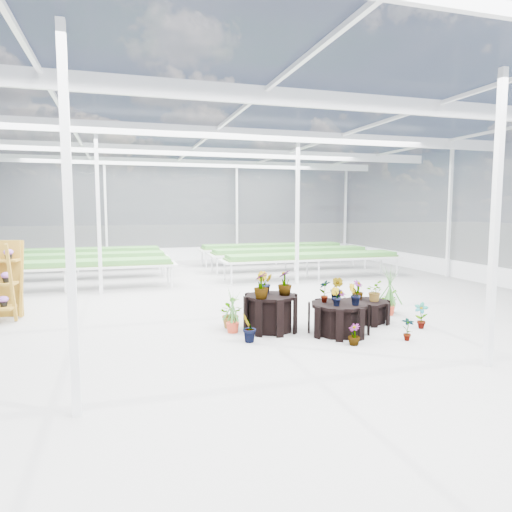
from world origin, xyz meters
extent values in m
plane|color=gray|center=(0.00, 0.00, 0.00)|extent=(24.00, 24.00, 0.00)
cylinder|color=black|center=(0.40, -1.08, 0.36)|extent=(1.08, 1.08, 0.72)
cylinder|color=black|center=(1.60, -1.68, 0.30)|extent=(1.48, 1.48, 0.61)
cylinder|color=black|center=(2.60, -0.98, 0.23)|extent=(1.17, 1.17, 0.46)
imported|color=#3B7631|center=(0.26, -0.97, 0.96)|extent=(0.30, 0.32, 0.46)
imported|color=#3B7631|center=(0.67, -1.16, 0.98)|extent=(0.40, 0.40, 0.51)
imported|color=#3B7631|center=(0.40, -0.85, 0.92)|extent=(0.25, 0.22, 0.40)
imported|color=#3B7631|center=(0.11, -1.38, 0.98)|extent=(0.41, 0.41, 0.51)
imported|color=#3B7631|center=(1.37, -1.52, 0.83)|extent=(0.26, 0.20, 0.45)
imported|color=#3B7631|center=(1.80, -1.93, 0.82)|extent=(0.25, 0.21, 0.42)
imported|color=#3B7631|center=(1.69, -1.40, 0.85)|extent=(0.32, 0.34, 0.48)
imported|color=#3B7631|center=(1.43, -1.87, 0.78)|extent=(0.24, 0.25, 0.35)
imported|color=#3B7631|center=(2.45, -0.89, 0.67)|extent=(0.32, 0.32, 0.43)
imported|color=#3B7631|center=(2.74, -1.07, 0.68)|extent=(0.47, 0.50, 0.43)
imported|color=#3B7631|center=(2.56, -0.70, 0.69)|extent=(0.26, 0.29, 0.46)
imported|color=#3B7631|center=(-0.24, -1.75, 0.28)|extent=(0.38, 0.39, 0.55)
imported|color=#3B7631|center=(-0.34, -0.62, 0.29)|extent=(0.58, 0.63, 0.58)
imported|color=#3B7631|center=(1.52, -2.44, 0.19)|extent=(0.28, 0.28, 0.39)
imported|color=#3B7631|center=(2.61, -2.48, 0.22)|extent=(0.27, 0.28, 0.45)
imported|color=#3B7631|center=(3.39, -1.82, 0.27)|extent=(0.33, 0.34, 0.54)
imported|color=#3B7631|center=(3.62, -0.31, 0.25)|extent=(0.56, 0.58, 0.51)
imported|color=#3B7631|center=(2.48, -0.01, 0.28)|extent=(0.41, 0.41, 0.55)
imported|color=#3B7631|center=(1.08, -0.06, 0.32)|extent=(0.39, 0.33, 0.64)
camera|label=1|loc=(-2.46, -9.57, 2.45)|focal=32.00mm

